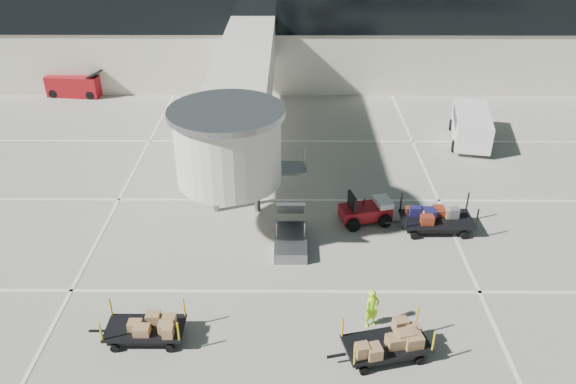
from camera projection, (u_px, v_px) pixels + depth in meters
name	position (u px, v px, depth m)	size (l,w,h in m)	color
ground	(329.00, 328.00, 20.19)	(140.00, 140.00, 0.00)	#ABA799
lane_markings	(305.00, 197.00, 28.28)	(40.00, 30.00, 0.02)	silver
terminal	(305.00, 19.00, 44.10)	(64.00, 12.11, 15.20)	beige
jet_bridge	(241.00, 96.00, 28.70)	(5.70, 20.40, 6.03)	silver
baggage_tug	(366.00, 211.00, 26.05)	(2.54, 1.95, 1.54)	maroon
suitcase_cart	(435.00, 220.00, 25.38)	(3.95, 1.65, 1.54)	black
box_cart_near	(384.00, 343.00, 18.77)	(3.56, 2.02, 1.36)	black
box_cart_far	(145.00, 329.00, 19.43)	(3.34, 1.36, 1.31)	black
ground_worker	(372.00, 308.00, 19.94)	(0.57, 0.37, 1.57)	#B0FD1A
minivan	(471.00, 124.00, 33.61)	(2.91, 5.19, 1.85)	silver
belt_loader	(75.00, 85.00, 40.70)	(4.23, 2.03, 1.97)	maroon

